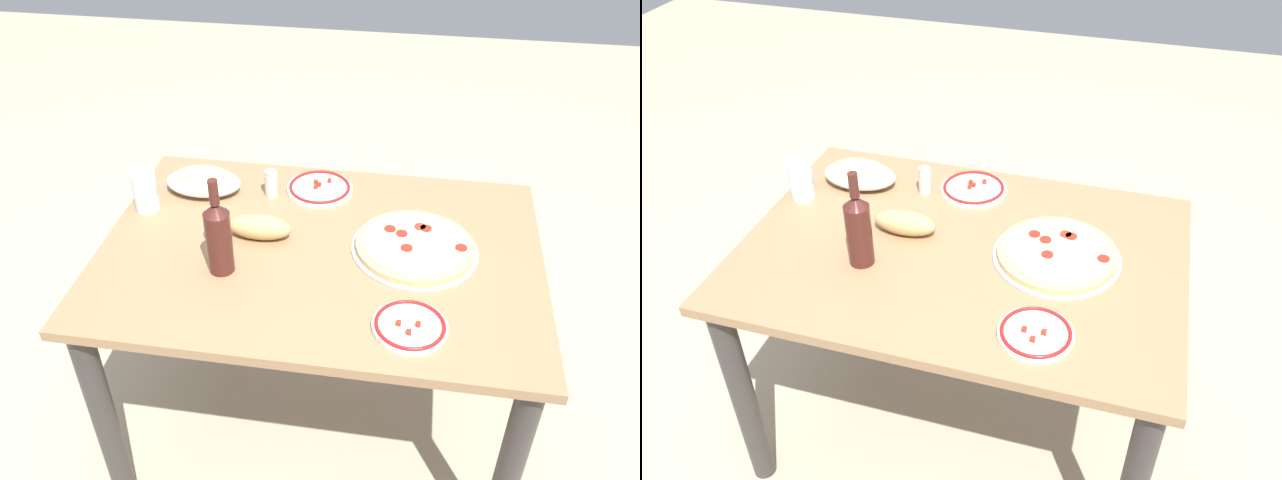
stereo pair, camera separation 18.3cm
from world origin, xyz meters
TOP-DOWN VIEW (x-y plane):
  - ground_plane at (0.00, 0.00)m, footprint 8.00×8.00m
  - dining_table at (0.00, 0.00)m, footprint 1.24×0.88m
  - pepperoni_pizza at (-0.26, -0.03)m, footprint 0.36×0.36m
  - baked_pasta_dish at (0.41, -0.24)m, footprint 0.24×0.15m
  - wine_bottle at (0.25, 0.13)m, footprint 0.07×0.07m
  - water_glass at (0.56, -0.12)m, footprint 0.07×0.07m
  - side_plate_near at (0.05, -0.30)m, footprint 0.21×0.21m
  - side_plate_far at (-0.27, 0.28)m, footprint 0.19×0.19m
  - bread_loaf at (0.18, -0.03)m, footprint 0.19×0.08m
  - spice_shaker at (0.20, -0.25)m, footprint 0.04×0.04m

SIDE VIEW (x-z plane):
  - ground_plane at x=0.00m, z-range 0.00..0.00m
  - dining_table at x=0.00m, z-range 0.25..1.01m
  - side_plate_near at x=0.05m, z-range 0.76..0.78m
  - side_plate_far at x=-0.27m, z-range 0.76..0.78m
  - pepperoni_pizza at x=-0.26m, z-range 0.76..0.79m
  - bread_loaf at x=0.18m, z-range 0.76..0.83m
  - baked_pasta_dish at x=0.41m, z-range 0.76..0.84m
  - spice_shaker at x=0.20m, z-range 0.76..0.85m
  - water_glass at x=0.56m, z-range 0.76..0.88m
  - wine_bottle at x=0.25m, z-range 0.73..1.01m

